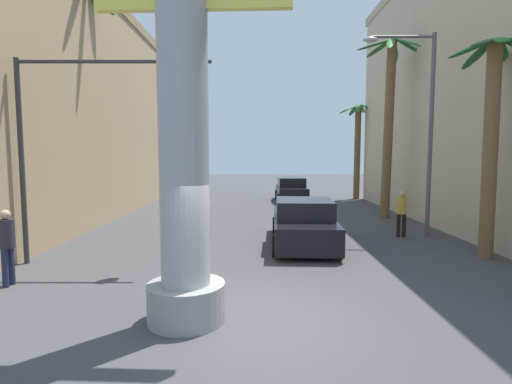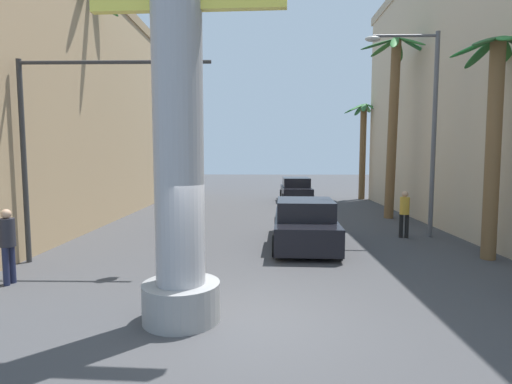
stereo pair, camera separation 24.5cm
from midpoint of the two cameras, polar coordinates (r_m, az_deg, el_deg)
ground_plane at (r=17.26m, az=0.75°, el=-4.77°), size 89.97×89.97×0.00m
building_left at (r=22.18m, az=-27.92°, el=10.41°), size 7.92×24.52×10.43m
neon_sign_pole at (r=7.52m, az=-10.27°, el=22.54°), size 3.74×1.41×11.54m
street_lamp at (r=15.89m, az=23.22°, el=10.12°), size 2.66×0.28×7.38m
traffic_light_mast at (r=11.98m, az=-23.06°, el=9.55°), size 5.29×0.32×5.60m
car_lead at (r=13.57m, az=7.45°, el=-4.56°), size 2.26×5.13×1.56m
car_far at (r=26.16m, az=5.99°, el=0.27°), size 1.96×4.29×1.56m
palm_tree_far_right at (r=28.18m, az=15.29°, el=7.07°), size 2.71×2.67×6.51m
palm_tree_mid_left at (r=17.88m, az=-22.96°, el=15.76°), size 3.31×3.43×9.55m
palm_tree_near_right at (r=13.32m, az=31.40°, el=8.40°), size 2.55×2.50×6.36m
palm_tree_mid_right at (r=20.12m, az=19.36°, el=10.59°), size 3.22×3.06×8.48m
pedestrian_mid_right at (r=15.54m, az=20.87°, el=-2.50°), size 0.38×0.38×1.71m
pedestrian_curb_left at (r=10.90m, az=-31.40°, el=-5.93°), size 0.38×0.38×1.78m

